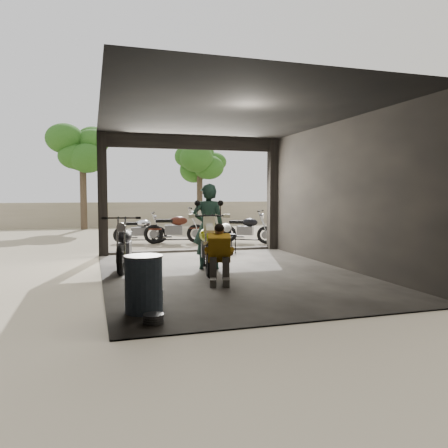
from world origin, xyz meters
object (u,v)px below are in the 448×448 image
outside_bike_a (140,228)px  helmet (226,229)px  left_bike (125,243)px  mechanic (219,256)px  stool (228,237)px  outside_bike_c (247,227)px  outside_bike_b (175,226)px  rider (208,227)px  sign_post (301,191)px  main_bike (207,242)px  oil_drum (144,285)px

outside_bike_a → helmet: (1.99, -3.10, 0.17)m
left_bike → mechanic: left_bike is taller
mechanic → stool: size_ratio=1.97×
left_bike → outside_bike_c: 5.82m
helmet → outside_bike_b: bearing=111.5°
rider → sign_post: 4.56m
outside_bike_b → stool: outside_bike_b is taller
outside_bike_c → main_bike: bearing=-173.1°
helmet → outside_bike_a: bearing=125.8°
outside_bike_a → mechanic: (0.66, -7.02, 0.01)m
helmet → mechanic: bearing=-105.6°
outside_bike_b → sign_post: size_ratio=0.70×
main_bike → left_bike: 1.78m
left_bike → stool: bearing=42.6°
outside_bike_c → mechanic: outside_bike_c is taller
main_bike → outside_bike_a: main_bike is taller
outside_bike_c → helmet: outside_bike_c is taller
oil_drum → outside_bike_a: bearing=84.3°
rider → sign_post: bearing=-129.0°
left_bike → rider: bearing=-5.5°
stool → left_bike: bearing=-147.6°
rider → mechanic: bearing=95.9°
stool → helmet: 0.23m
left_bike → oil_drum: size_ratio=2.19×
outside_bike_c → helmet: 2.55m
main_bike → mechanic: (-0.12, -1.33, -0.10)m
left_bike → sign_post: sign_post is taller
outside_bike_a → stool: 3.74m
mechanic → helmet: (1.33, 3.92, 0.16)m
main_bike → helmet: size_ratio=5.74×
sign_post → helmet: bearing=-176.3°
left_bike → oil_drum: (0.00, -3.54, -0.19)m
rider → left_bike: bearing=-2.2°
rider → mechanic: 1.62m
sign_post → outside_bike_c: bearing=116.2°
outside_bike_b → outside_bike_c: (2.27, -0.57, -0.05)m
main_bike → stool: 2.85m
stool → oil_drum: bearing=-118.2°
outside_bike_a → helmet: 3.69m
left_bike → helmet: left_bike is taller
outside_bike_b → oil_drum: bearing=175.1°
stool → outside_bike_c: bearing=58.7°
outside_bike_b → helmet: size_ratio=5.39×
main_bike → outside_bike_b: 5.31m
oil_drum → sign_post: sign_post is taller
helmet → outside_bike_c: bearing=60.5°
outside_bike_c → oil_drum: (-4.21, -7.55, -0.15)m
outside_bike_b → mechanic: size_ratio=1.66×
main_bike → stool: size_ratio=3.49×
rider → sign_post: (3.57, 2.73, 0.78)m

